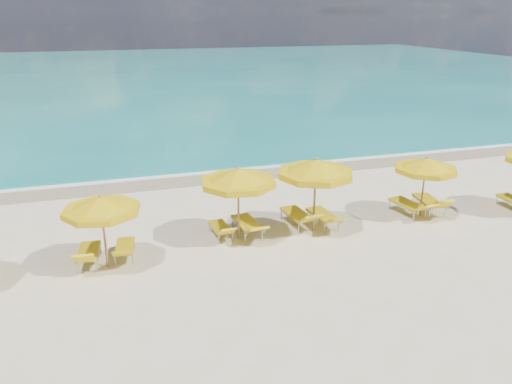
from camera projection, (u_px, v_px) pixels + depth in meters
name	position (u px, v px, depth m)	size (l,w,h in m)	color
ground_plane	(270.00, 241.00, 16.31)	(120.00, 120.00, 0.00)	beige
ocean	(141.00, 74.00, 59.42)	(120.00, 80.00, 0.30)	#157B74
wet_sand_band	(218.00, 175.00, 22.96)	(120.00, 2.60, 0.01)	tan
foam_line	(214.00, 170.00, 23.68)	(120.00, 1.20, 0.03)	white
whitecap_near	(85.00, 137.00, 29.92)	(14.00, 0.36, 0.05)	white
whitecap_far	(268.00, 105.00, 40.09)	(18.00, 0.30, 0.05)	white
umbrella_2	(101.00, 206.00, 14.07)	(2.61, 2.61, 2.26)	#A47D52
umbrella_3	(238.00, 178.00, 15.78)	(3.00, 3.00, 2.50)	#A47D52
umbrella_4	(316.00, 169.00, 16.36)	(2.70, 2.70, 2.61)	#A47D52
umbrella_5	(426.00, 165.00, 17.71)	(2.56, 2.56, 2.27)	#A47D52
lounger_2_left	(89.00, 257.00, 14.78)	(0.78, 1.83, 0.84)	#A5A8AD
lounger_2_right	(125.00, 252.00, 15.18)	(0.76, 1.74, 0.71)	#A5A8AD
lounger_3_left	(221.00, 231.00, 16.58)	(0.65, 1.64, 0.71)	#A5A8AD
lounger_3_right	(247.00, 228.00, 16.72)	(0.79, 2.07, 0.79)	#A5A8AD
lounger_4_left	(298.00, 219.00, 17.43)	(0.87, 2.04, 0.86)	#A5A8AD
lounger_4_right	(323.00, 220.00, 17.44)	(0.79, 1.98, 0.75)	#A5A8AD
lounger_5_left	(408.00, 208.00, 18.41)	(0.96, 2.02, 0.81)	#A5A8AD
lounger_5_right	(429.00, 205.00, 18.66)	(0.93, 2.05, 0.91)	#A5A8AD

